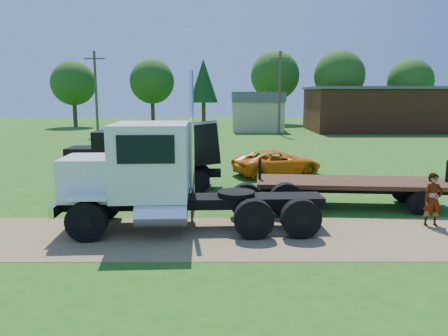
{
  "coord_description": "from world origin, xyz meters",
  "views": [
    {
      "loc": [
        -0.22,
        -13.19,
        4.45
      ],
      "look_at": [
        -0.16,
        3.57,
        1.6
      ],
      "focal_mm": 35.0,
      "sensor_mm": 36.0,
      "label": 1
    }
  ],
  "objects_px": {
    "black_dump_truck": "(150,152)",
    "white_semi_tractor": "(155,176)",
    "spectator_a": "(433,200)",
    "orange_pickup": "(277,163)",
    "flatbed_trailer": "(351,186)"
  },
  "relations": [
    {
      "from": "white_semi_tractor",
      "to": "orange_pickup",
      "type": "relative_size",
      "value": 1.77
    },
    {
      "from": "orange_pickup",
      "to": "spectator_a",
      "type": "height_order",
      "value": "spectator_a"
    },
    {
      "from": "white_semi_tractor",
      "to": "black_dump_truck",
      "type": "bearing_deg",
      "value": 98.15
    },
    {
      "from": "black_dump_truck",
      "to": "white_semi_tractor",
      "type": "bearing_deg",
      "value": -79.79
    },
    {
      "from": "flatbed_trailer",
      "to": "orange_pickup",
      "type": "bearing_deg",
      "value": 111.93
    },
    {
      "from": "flatbed_trailer",
      "to": "spectator_a",
      "type": "relative_size",
      "value": 4.17
    },
    {
      "from": "orange_pickup",
      "to": "black_dump_truck",
      "type": "bearing_deg",
      "value": 95.94
    },
    {
      "from": "spectator_a",
      "to": "orange_pickup",
      "type": "bearing_deg",
      "value": 108.26
    },
    {
      "from": "white_semi_tractor",
      "to": "flatbed_trailer",
      "type": "height_order",
      "value": "white_semi_tractor"
    },
    {
      "from": "black_dump_truck",
      "to": "orange_pickup",
      "type": "height_order",
      "value": "black_dump_truck"
    },
    {
      "from": "black_dump_truck",
      "to": "spectator_a",
      "type": "xyz_separation_m",
      "value": [
        10.56,
        -6.09,
        -0.84
      ]
    },
    {
      "from": "white_semi_tractor",
      "to": "flatbed_trailer",
      "type": "relative_size",
      "value": 1.14
    },
    {
      "from": "black_dump_truck",
      "to": "flatbed_trailer",
      "type": "xyz_separation_m",
      "value": [
        8.55,
        -3.47,
        -0.93
      ]
    },
    {
      "from": "orange_pickup",
      "to": "white_semi_tractor",
      "type": "bearing_deg",
      "value": 129.92
    },
    {
      "from": "white_semi_tractor",
      "to": "black_dump_truck",
      "type": "distance_m",
      "value": 6.47
    }
  ]
}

